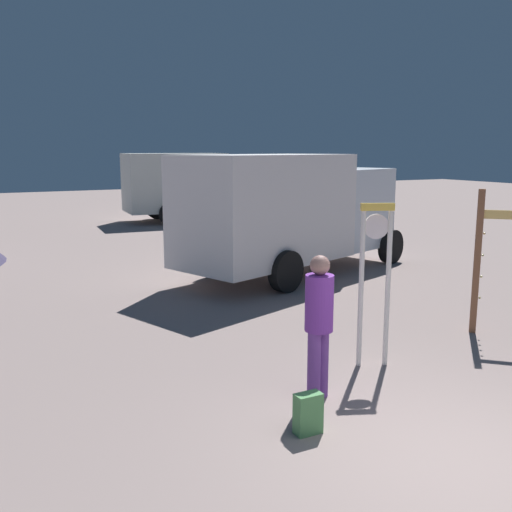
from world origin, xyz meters
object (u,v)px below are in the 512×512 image
Objects in this scene: arrow_sign at (497,242)px; backpack at (308,414)px; box_truck_far at (193,183)px; person_near_clock at (319,320)px; box_truck_near at (289,209)px; standing_clock at (375,270)px.

backpack is at bearing -161.87° from arrow_sign.
box_truck_far is (5.82, 18.15, 1.35)m from backpack.
box_truck_far is (1.31, 16.67, 0.04)m from arrow_sign.
box_truck_near is (3.30, 6.27, 0.59)m from person_near_clock.
person_near_clock is 1.19m from backpack.
box_truck_near is (-0.62, 5.48, 0.05)m from arrow_sign.
box_truck_far is at bearing 80.18° from box_truck_near.
standing_clock is 17.33m from box_truck_far.
arrow_sign is at bearing 4.52° from standing_clock.
person_near_clock is 0.26× the size of box_truck_near.
standing_clock is 5.10× the size of backpack.
person_near_clock is at bearing 49.83° from backpack.
arrow_sign reaches higher than person_near_clock.
standing_clock is 1.29× the size of person_near_clock.
standing_clock is 0.96× the size of arrow_sign.
arrow_sign is 16.72m from box_truck_far.
standing_clock is 0.37× the size of box_truck_far.
arrow_sign is 1.34× the size of person_near_clock.
arrow_sign is 5.52m from box_truck_near.
standing_clock is at bearing -109.39° from box_truck_near.
arrow_sign is 5.30× the size of backpack.
box_truck_far is at bearing 73.30° from person_near_clock.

